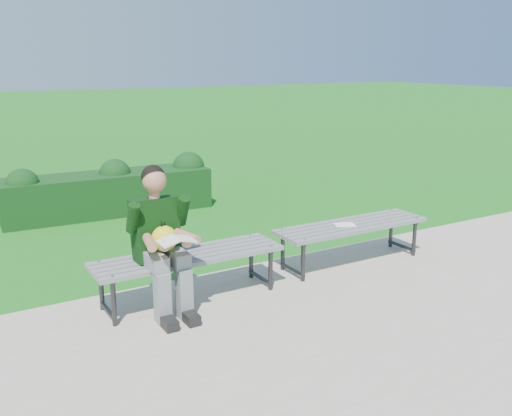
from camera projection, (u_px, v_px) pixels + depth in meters
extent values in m
plane|color=#1F7B1E|center=(224.00, 272.00, 6.16)|extent=(80.00, 80.00, 0.00)
cube|color=beige|center=(321.00, 336.00, 4.70)|extent=(30.00, 3.50, 0.02)
cube|color=#0F350C|center=(108.00, 193.00, 8.44)|extent=(3.04, 0.89, 0.60)
sphere|color=#0F350C|center=(23.00, 185.00, 7.75)|extent=(0.47, 0.47, 0.45)
sphere|color=#0F350C|center=(115.00, 175.00, 8.43)|extent=(0.49, 0.49, 0.47)
sphere|color=#0F350C|center=(189.00, 168.00, 8.97)|extent=(0.53, 0.53, 0.51)
cube|color=slate|center=(198.00, 263.00, 5.13)|extent=(1.80, 0.08, 0.04)
cube|color=slate|center=(193.00, 259.00, 5.21)|extent=(1.80, 0.08, 0.04)
cube|color=slate|center=(189.00, 256.00, 5.30)|extent=(1.80, 0.08, 0.04)
cube|color=slate|center=(184.00, 253.00, 5.39)|extent=(1.80, 0.08, 0.04)
cube|color=slate|center=(180.00, 250.00, 5.47)|extent=(1.80, 0.08, 0.04)
cylinder|color=#2D2D30|center=(114.00, 303.00, 4.82)|extent=(0.04, 0.04, 0.41)
cylinder|color=#2D2D30|center=(101.00, 288.00, 5.13)|extent=(0.04, 0.04, 0.41)
cylinder|color=#2D2D30|center=(106.00, 276.00, 4.93)|extent=(0.04, 0.42, 0.04)
cylinder|color=#2D2D30|center=(108.00, 311.00, 5.01)|extent=(0.04, 0.42, 0.04)
cylinder|color=gray|center=(112.00, 276.00, 4.74)|extent=(0.02, 0.02, 0.01)
cylinder|color=gray|center=(99.00, 262.00, 5.08)|extent=(0.02, 0.02, 0.01)
cylinder|color=#2D2D30|center=(270.00, 270.00, 5.58)|extent=(0.04, 0.04, 0.41)
cylinder|color=#2D2D30|center=(251.00, 259.00, 5.90)|extent=(0.04, 0.04, 0.41)
cylinder|color=#2D2D30|center=(261.00, 247.00, 5.69)|extent=(0.04, 0.42, 0.04)
cylinder|color=#2D2D30|center=(261.00, 278.00, 5.77)|extent=(0.04, 0.42, 0.04)
cylinder|color=gray|center=(272.00, 246.00, 5.50)|extent=(0.02, 0.02, 0.01)
cylinder|color=gray|center=(250.00, 235.00, 5.85)|extent=(0.02, 0.02, 0.01)
cube|color=slate|center=(364.00, 230.00, 6.11)|extent=(1.80, 0.08, 0.04)
cube|color=slate|center=(358.00, 228.00, 6.19)|extent=(1.80, 0.08, 0.04)
cube|color=slate|center=(352.00, 225.00, 6.28)|extent=(1.80, 0.08, 0.04)
cube|color=slate|center=(346.00, 223.00, 6.37)|extent=(1.80, 0.08, 0.04)
cube|color=slate|center=(340.00, 221.00, 6.45)|extent=(1.80, 0.08, 0.04)
cylinder|color=#2D2D30|center=(303.00, 262.00, 5.80)|extent=(0.04, 0.04, 0.41)
cylinder|color=#2D2D30|center=(283.00, 252.00, 6.11)|extent=(0.04, 0.04, 0.41)
cylinder|color=#2D2D30|center=(293.00, 240.00, 5.91)|extent=(0.04, 0.42, 0.04)
cylinder|color=#2D2D30|center=(292.00, 270.00, 5.99)|extent=(0.04, 0.42, 0.04)
cylinder|color=gray|center=(305.00, 239.00, 5.72)|extent=(0.02, 0.02, 0.01)
cylinder|color=gray|center=(282.00, 229.00, 6.07)|extent=(0.02, 0.02, 0.01)
cylinder|color=#2D2D30|center=(414.00, 239.00, 6.56)|extent=(0.04, 0.04, 0.41)
cylinder|color=#2D2D30|center=(391.00, 230.00, 6.88)|extent=(0.04, 0.04, 0.41)
cylinder|color=#2D2D30|center=(403.00, 219.00, 6.67)|extent=(0.04, 0.42, 0.04)
cylinder|color=#2D2D30|center=(402.00, 246.00, 6.75)|extent=(0.04, 0.42, 0.04)
cylinder|color=gray|center=(417.00, 218.00, 6.48)|extent=(0.02, 0.02, 0.01)
cylinder|color=gray|center=(391.00, 210.00, 6.83)|extent=(0.02, 0.02, 0.01)
cube|color=gray|center=(154.00, 260.00, 4.95)|extent=(0.14, 0.42, 0.13)
cube|color=gray|center=(175.00, 256.00, 5.05)|extent=(0.14, 0.42, 0.13)
cube|color=gray|center=(163.00, 298.00, 4.87)|extent=(0.12, 0.13, 0.45)
cube|color=gray|center=(184.00, 293.00, 4.97)|extent=(0.12, 0.13, 0.45)
cube|color=black|center=(168.00, 322.00, 4.83)|extent=(0.11, 0.26, 0.09)
cube|color=black|center=(189.00, 317.00, 4.93)|extent=(0.11, 0.26, 0.09)
cube|color=black|center=(155.00, 229.00, 5.11)|extent=(0.40, 0.30, 0.59)
cylinder|color=#B87157|center=(154.00, 195.00, 5.01)|extent=(0.10, 0.10, 0.08)
sphere|color=#B87157|center=(154.00, 181.00, 4.96)|extent=(0.21, 0.21, 0.21)
sphere|color=black|center=(153.00, 177.00, 4.98)|extent=(0.21, 0.21, 0.21)
cylinder|color=black|center=(133.00, 218.00, 4.87)|extent=(0.10, 0.21, 0.30)
cylinder|color=black|center=(183.00, 211.00, 5.10)|extent=(0.10, 0.21, 0.30)
cylinder|color=#B87157|center=(150.00, 242.00, 4.76)|extent=(0.14, 0.31, 0.08)
cylinder|color=#B87157|center=(187.00, 236.00, 4.93)|extent=(0.14, 0.31, 0.08)
sphere|color=#B87157|center=(165.00, 246.00, 4.66)|extent=(0.09, 0.09, 0.09)
sphere|color=#B87157|center=(187.00, 243.00, 4.76)|extent=(0.09, 0.09, 0.09)
sphere|color=yellow|center=(164.00, 238.00, 4.93)|extent=(0.22, 0.22, 0.22)
cone|color=orange|center=(169.00, 243.00, 4.84)|extent=(0.07, 0.07, 0.07)
cone|color=black|center=(162.00, 224.00, 4.90)|extent=(0.03, 0.04, 0.07)
cone|color=black|center=(165.00, 224.00, 4.93)|extent=(0.03, 0.04, 0.06)
sphere|color=white|center=(163.00, 239.00, 4.82)|extent=(0.04, 0.04, 0.04)
sphere|color=white|center=(173.00, 237.00, 4.87)|extent=(0.04, 0.04, 0.04)
cube|color=white|center=(168.00, 241.00, 4.65)|extent=(0.15, 0.20, 0.05)
cube|color=white|center=(185.00, 238.00, 4.72)|extent=(0.15, 0.20, 0.05)
cube|color=white|center=(345.00, 225.00, 6.23)|extent=(0.26, 0.23, 0.01)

